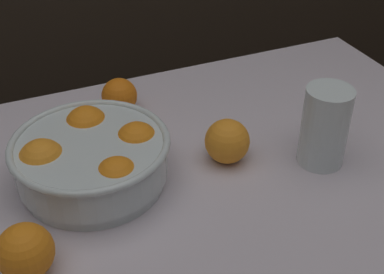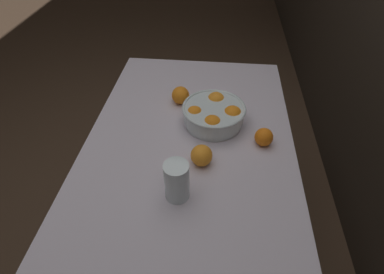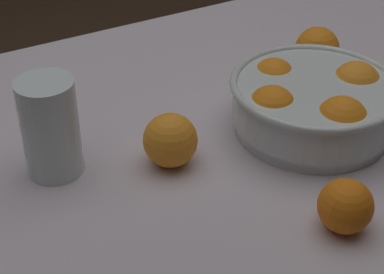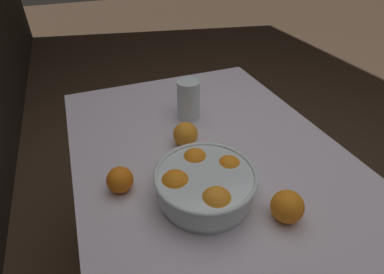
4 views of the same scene
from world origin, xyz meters
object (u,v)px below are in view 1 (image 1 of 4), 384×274
at_px(orange_loose_aside, 119,96).
at_px(orange_loose_near_bowl, 227,141).
at_px(fruit_bowl, 92,158).
at_px(juice_glass, 324,130).
at_px(orange_loose_front, 25,252).

bearing_deg(orange_loose_aside, orange_loose_near_bowl, -61.45).
height_order(fruit_bowl, orange_loose_aside, fruit_bowl).
relative_size(juice_glass, orange_loose_front, 1.81).
xyz_separation_m(fruit_bowl, juice_glass, (0.38, -0.10, 0.01)).
xyz_separation_m(juice_glass, orange_loose_near_bowl, (-0.15, 0.07, -0.02)).
bearing_deg(orange_loose_aside, orange_loose_front, -124.01).
distance_m(juice_glass, orange_loose_near_bowl, 0.17).
xyz_separation_m(orange_loose_near_bowl, orange_loose_front, (-0.36, -0.12, 0.00)).
relative_size(fruit_bowl, orange_loose_front, 3.27).
distance_m(juice_glass, orange_loose_front, 0.51).
bearing_deg(orange_loose_front, fruit_bowl, 49.44).
xyz_separation_m(fruit_bowl, orange_loose_near_bowl, (0.23, -0.03, -0.01)).
relative_size(orange_loose_front, orange_loose_aside, 1.12).
bearing_deg(orange_loose_aside, juice_glass, -47.19).
distance_m(fruit_bowl, orange_loose_near_bowl, 0.23).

